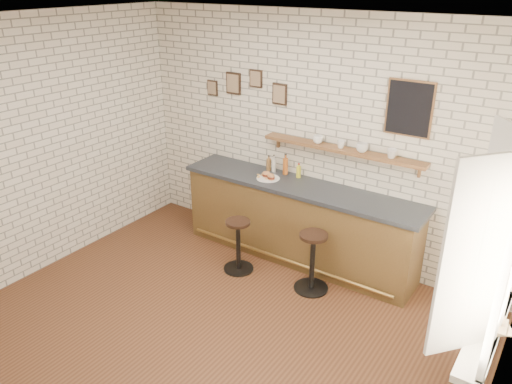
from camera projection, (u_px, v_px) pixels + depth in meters
ground at (216, 329)px, 5.13m from camera, size 5.00×5.00×0.00m
bar_counter at (298, 222)px, 6.22m from camera, size 3.10×0.65×1.01m
sandwich_plate at (268, 178)px, 6.19m from camera, size 0.28×0.28×0.01m
ciabatta_sandwich at (269, 175)px, 6.17m from camera, size 0.22×0.16×0.07m
potato_chips at (266, 177)px, 6.20m from camera, size 0.27×0.18×0.00m
bitters_bottle_brown at (269, 164)px, 6.43m from camera, size 0.06×0.06×0.20m
bitters_bottle_white at (274, 165)px, 6.39m from camera, size 0.06×0.06×0.22m
bitters_bottle_amber at (285, 166)px, 6.29m from camera, size 0.07×0.07×0.27m
condiment_bottle_yellow at (299, 172)px, 6.21m from camera, size 0.06×0.06×0.18m
bar_stool_left at (238, 244)px, 6.02m from camera, size 0.38×0.38×0.67m
bar_stool_right at (312, 260)px, 5.63m from camera, size 0.42×0.42×0.72m
wall_shelf at (341, 150)px, 5.77m from camera, size 2.00×0.18×0.18m
shelf_cup_a at (318, 140)px, 5.90m from camera, size 0.14×0.14×0.10m
shelf_cup_b at (341, 144)px, 5.74m from camera, size 0.13×0.13×0.09m
shelf_cup_c at (362, 148)px, 5.61m from camera, size 0.16×0.16×0.11m
shelf_cup_d at (392, 154)px, 5.43m from camera, size 0.15×0.15×0.10m
back_wall_decor at (334, 98)px, 5.69m from camera, size 2.96×0.02×0.56m
window_sill at (487, 328)px, 3.76m from camera, size 0.20×1.35×0.06m
casement_window at (500, 240)px, 3.48m from camera, size 0.40×1.30×1.56m
book_lower at (484, 325)px, 3.74m from camera, size 0.27×0.29×0.02m
book_upper at (485, 322)px, 3.74m from camera, size 0.16×0.22×0.02m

